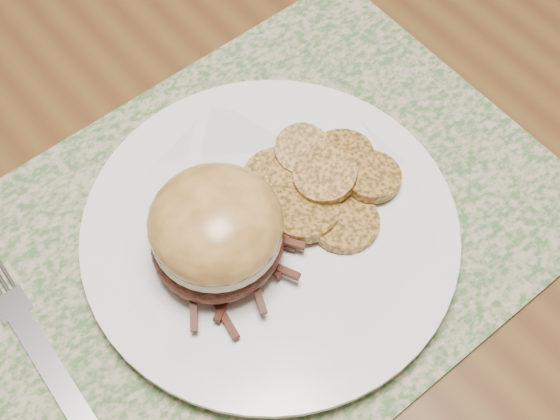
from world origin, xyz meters
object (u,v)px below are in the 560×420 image
object	(u,v)px
pork_sandwich	(217,231)
fork	(45,358)
dining_table	(439,118)
dinner_plate	(270,233)

from	to	relation	value
pork_sandwich	fork	size ratio (longest dim) A/B	0.55
dining_table	pork_sandwich	size ratio (longest dim) A/B	14.09
dining_table	dinner_plate	distance (m)	0.25
dining_table	dinner_plate	size ratio (longest dim) A/B	5.77
dining_table	dinner_plate	xyz separation A→B (m)	(-0.23, -0.04, 0.09)
pork_sandwich	fork	bearing A→B (deg)	164.24
dinner_plate	fork	distance (m)	0.18
dinner_plate	pork_sandwich	size ratio (longest dim) A/B	2.44
dinner_plate	fork	world-z (taller)	dinner_plate
dining_table	fork	world-z (taller)	fork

